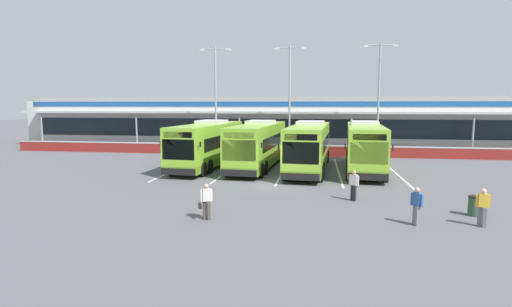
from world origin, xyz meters
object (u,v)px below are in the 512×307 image
pedestrian_with_handbag (206,201)px  pedestrian_child (417,205)px  coach_bus_left_centre (258,145)px  pedestrian_in_dark_coat (483,206)px  lamp_post_centre (290,93)px  coach_bus_right_centre (364,147)px  pedestrian_near_bin (354,184)px  litter_bin (474,206)px  coach_bus_leftmost (208,145)px  lamp_post_east (379,92)px  lamp_post_west (216,93)px  coach_bus_centre (309,147)px

pedestrian_with_handbag → pedestrian_child: (8.99, 0.56, 0.02)m
coach_bus_left_centre → pedestrian_in_dark_coat: bearing=-50.8°
lamp_post_centre → pedestrian_child: bearing=-73.7°
coach_bus_right_centre → pedestrian_child: 14.31m
pedestrian_near_bin → litter_bin: bearing=-22.1°
coach_bus_leftmost → lamp_post_east: 18.21m
pedestrian_near_bin → pedestrian_child: bearing=-60.9°
coach_bus_left_centre → coach_bus_right_centre: (8.34, -0.12, 0.00)m
coach_bus_right_centre → pedestrian_child: size_ratio=7.59×
pedestrian_child → lamp_post_west: 28.66m
pedestrian_in_dark_coat → lamp_post_centre: size_ratio=0.15×
pedestrian_with_handbag → lamp_post_east: size_ratio=0.15×
pedestrian_in_dark_coat → lamp_post_west: size_ratio=0.15×
pedestrian_child → coach_bus_leftmost: bearing=132.4°
lamp_post_centre → lamp_post_east: 8.86m
coach_bus_leftmost → pedestrian_in_dark_coat: bearing=-41.9°
coach_bus_leftmost → coach_bus_right_centre: bearing=-0.0°
lamp_post_centre → pedestrian_near_bin: bearing=-76.5°
pedestrian_child → lamp_post_west: lamp_post_west is taller
coach_bus_left_centre → lamp_post_west: bearing=122.1°
coach_bus_right_centre → lamp_post_centre: (-6.53, 9.94, 4.50)m
pedestrian_with_handbag → pedestrian_in_dark_coat: bearing=3.7°
pedestrian_with_handbag → coach_bus_left_centre: bearing=89.6°
pedestrian_child → lamp_post_east: bearing=85.7°
pedestrian_in_dark_coat → lamp_post_west: (-17.52, 23.70, 5.42)m
coach_bus_centre → pedestrian_in_dark_coat: 15.37m
pedestrian_near_bin → litter_bin: size_ratio=1.74×
pedestrian_near_bin → lamp_post_west: lamp_post_west is taller
coach_bus_centre → lamp_post_centre: lamp_post_centre is taller
coach_bus_centre → litter_bin: (7.76, -11.72, -1.32)m
pedestrian_with_handbag → lamp_post_west: lamp_post_west is taller
coach_bus_left_centre → pedestrian_with_handbag: bearing=-90.4°
pedestrian_near_bin → coach_bus_right_centre: bearing=80.7°
coach_bus_left_centre → coach_bus_centre: same height
coach_bus_centre → lamp_post_centre: 11.73m
coach_bus_leftmost → coach_bus_right_centre: same height
coach_bus_left_centre → lamp_post_centre: bearing=79.5°
lamp_post_centre → coach_bus_leftmost: bearing=-121.0°
lamp_post_east → lamp_post_centre: bearing=177.7°
coach_bus_centre → pedestrian_child: 14.46m
coach_bus_left_centre → lamp_post_east: 14.95m
coach_bus_leftmost → pedestrian_in_dark_coat: 21.10m
lamp_post_centre → lamp_post_west: bearing=-177.8°
coach_bus_left_centre → coach_bus_right_centre: same height
pedestrian_with_handbag → lamp_post_east: (10.78, 24.40, 5.43)m
lamp_post_west → pedestrian_near_bin: bearing=-57.6°
pedestrian_near_bin → lamp_post_centre: (-4.84, 20.20, 5.42)m
coach_bus_left_centre → pedestrian_near_bin: coach_bus_left_centre is taller
coach_bus_centre → pedestrian_with_handbag: coach_bus_centre is taller
litter_bin → pedestrian_child: bearing=-147.6°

